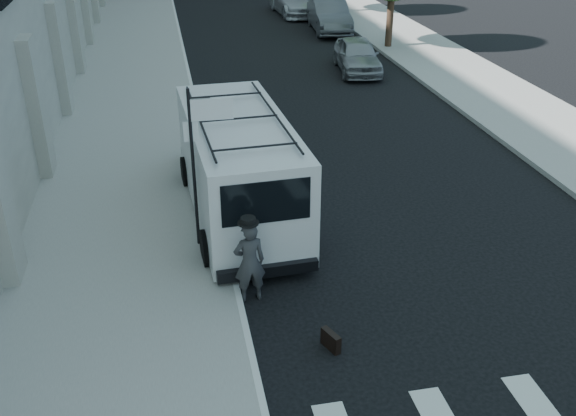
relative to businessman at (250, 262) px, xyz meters
name	(u,v)px	position (x,y,z in m)	size (l,w,h in m)	color
ground	(354,322)	(1.76, -1.12, -0.84)	(120.00, 120.00, 0.00)	black
sidewalk_left	(132,85)	(-2.49, 14.88, -0.76)	(4.50, 48.00, 0.15)	gray
sidewalk_right	(416,46)	(10.76, 18.88, -0.76)	(4.00, 56.00, 0.15)	gray
sign_pole	(203,136)	(-0.61, 2.08, 1.82)	(1.03, 0.07, 3.50)	black
businessman	(250,262)	(0.00, 0.00, 0.00)	(0.61, 0.40, 1.67)	#333235
briefcase	(331,340)	(1.15, -1.74, -0.67)	(0.12, 0.44, 0.34)	black
suitcase	(271,259)	(0.56, 0.86, -0.52)	(0.38, 0.48, 1.18)	black
cargo_van	(237,165)	(0.25, 3.61, 0.44)	(2.61, 6.72, 2.48)	silver
parked_car_a	(357,55)	(6.76, 15.37, -0.15)	(1.63, 4.04, 1.38)	gray
parked_car_b	(329,16)	(7.58, 23.21, -0.02)	(1.72, 4.94, 1.63)	#505257
parked_car_c	(294,1)	(6.76, 28.29, -0.06)	(2.18, 5.36, 1.56)	#B3B4BC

